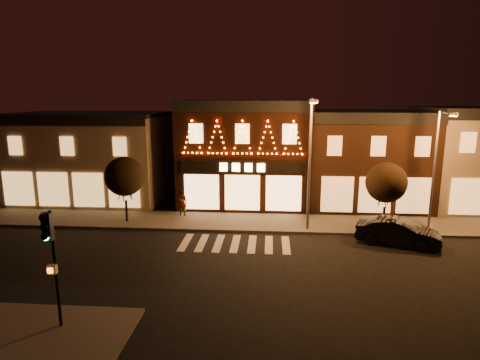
# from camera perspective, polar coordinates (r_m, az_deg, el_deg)

# --- Properties ---
(ground) EXTENTS (120.00, 120.00, 0.00)m
(ground) POSITION_cam_1_polar(r_m,az_deg,el_deg) (20.57, -1.67, -12.92)
(ground) COLOR black
(ground) RESTS_ON ground
(sidewalk_far) EXTENTS (44.00, 4.00, 0.15)m
(sidewalk_far) POSITION_cam_1_polar(r_m,az_deg,el_deg) (27.91, 4.16, -6.05)
(sidewalk_far) COLOR #47423D
(sidewalk_far) RESTS_ON ground
(building_left) EXTENTS (12.20, 8.28, 7.30)m
(building_left) POSITION_cam_1_polar(r_m,az_deg,el_deg) (36.20, -20.22, 3.19)
(building_left) COLOR #806E5B
(building_left) RESTS_ON ground
(building_pulp) EXTENTS (10.20, 8.34, 8.30)m
(building_pulp) POSITION_cam_1_polar(r_m,az_deg,el_deg) (32.93, 0.82, 4.01)
(building_pulp) COLOR black
(building_pulp) RESTS_ON ground
(building_right_a) EXTENTS (9.20, 8.28, 7.50)m
(building_right_a) POSITION_cam_1_polar(r_m,az_deg,el_deg) (33.78, 17.15, 3.00)
(building_right_a) COLOR #351E12
(building_right_a) RESTS_ON ground
(traffic_signal_near) EXTENTS (0.33, 0.46, 4.47)m
(traffic_signal_near) POSITION_cam_1_polar(r_m,az_deg,el_deg) (16.03, -25.21, -8.61)
(traffic_signal_near) COLOR black
(traffic_signal_near) RESTS_ON sidewalk_near
(streetlamp_mid) EXTENTS (0.53, 1.90, 8.34)m
(streetlamp_mid) POSITION_cam_1_polar(r_m,az_deg,el_deg) (25.38, 9.90, 3.55)
(streetlamp_mid) COLOR #59595E
(streetlamp_mid) RESTS_ON sidewalk_far
(streetlamp_right) EXTENTS (0.51, 1.74, 7.57)m
(streetlamp_right) POSITION_cam_1_polar(r_m,az_deg,el_deg) (27.95, 26.07, 2.33)
(streetlamp_right) COLOR #59595E
(streetlamp_right) RESTS_ON sidewalk_far
(tree_left) EXTENTS (2.68, 2.68, 4.48)m
(tree_left) POSITION_cam_1_polar(r_m,az_deg,el_deg) (28.31, -16.04, 0.48)
(tree_left) COLOR black
(tree_left) RESTS_ON sidewalk_far
(tree_right) EXTENTS (2.60, 2.60, 4.35)m
(tree_right) POSITION_cam_1_polar(r_m,az_deg,el_deg) (27.35, 20.00, -0.35)
(tree_right) COLOR black
(tree_right) RESTS_ON sidewalk_far
(dark_sedan) EXTENTS (4.99, 3.12, 1.55)m
(dark_sedan) POSITION_cam_1_polar(r_m,az_deg,el_deg) (25.55, 21.42, -6.89)
(dark_sedan) COLOR black
(dark_sedan) RESTS_ON ground
(pedestrian) EXTENTS (0.77, 0.59, 1.92)m
(pedestrian) POSITION_cam_1_polar(r_m,az_deg,el_deg) (29.32, -8.17, -3.16)
(pedestrian) COLOR gray
(pedestrian) RESTS_ON sidewalk_far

